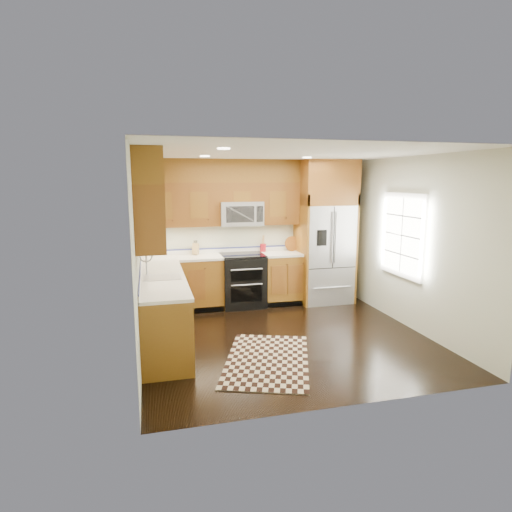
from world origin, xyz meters
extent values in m
plane|color=black|center=(0.00, 0.00, 0.00)|extent=(4.00, 4.00, 0.00)
cube|color=beige|center=(0.00, 2.00, 1.30)|extent=(4.00, 0.02, 2.60)
cube|color=beige|center=(-2.00, 0.00, 1.30)|extent=(0.02, 4.00, 2.60)
cube|color=beige|center=(2.00, 0.00, 1.30)|extent=(0.02, 4.00, 2.60)
cube|color=white|center=(1.98, 0.20, 1.40)|extent=(0.04, 1.10, 1.30)
cube|color=white|center=(1.97, 0.20, 1.40)|extent=(0.02, 0.95, 1.15)
cube|color=brown|center=(-1.31, 1.70, 0.45)|extent=(1.37, 0.60, 0.90)
cube|color=brown|center=(0.49, 1.70, 0.45)|extent=(0.72, 0.60, 0.90)
cube|color=brown|center=(-1.70, 0.20, 0.45)|extent=(0.60, 2.40, 0.90)
cube|color=white|center=(-0.57, 1.70, 0.92)|extent=(2.85, 0.62, 0.04)
cube|color=white|center=(-1.70, 0.20, 0.92)|extent=(0.62, 2.40, 0.04)
cube|color=brown|center=(-0.57, 1.83, 1.83)|extent=(2.85, 0.33, 0.75)
cube|color=brown|center=(-1.83, 0.20, 1.83)|extent=(0.33, 2.40, 0.75)
cube|color=brown|center=(-0.57, 1.83, 2.40)|extent=(2.85, 0.33, 0.40)
cube|color=brown|center=(-1.83, 0.20, 2.40)|extent=(0.33, 2.40, 0.40)
cube|color=black|center=(-0.25, 1.67, 0.46)|extent=(0.76, 0.64, 0.92)
cube|color=black|center=(-0.25, 1.67, 0.94)|extent=(0.76, 0.60, 0.02)
cube|color=black|center=(-0.25, 1.35, 0.62)|extent=(0.55, 0.01, 0.18)
cube|color=black|center=(-0.25, 1.35, 0.30)|extent=(0.55, 0.01, 0.28)
cylinder|color=#B2B2B7|center=(-0.25, 1.33, 0.74)|extent=(0.55, 0.02, 0.02)
cylinder|color=#B2B2B7|center=(-0.25, 1.33, 0.47)|extent=(0.55, 0.02, 0.02)
cube|color=#B2B2B7|center=(-0.25, 1.80, 1.66)|extent=(0.76, 0.40, 0.42)
cube|color=black|center=(-0.30, 1.60, 1.66)|extent=(0.50, 0.01, 0.28)
cube|color=#B2B2B7|center=(1.30, 1.63, 0.90)|extent=(0.90, 0.74, 1.80)
cube|color=black|center=(1.30, 1.26, 1.25)|extent=(0.01, 0.01, 1.08)
cube|color=black|center=(1.08, 1.25, 1.25)|extent=(0.18, 0.01, 0.28)
cube|color=brown|center=(0.83, 1.63, 1.00)|extent=(0.04, 0.74, 2.00)
cube|color=brown|center=(1.77, 1.63, 1.00)|extent=(0.04, 0.74, 2.00)
cube|color=brown|center=(1.30, 1.63, 2.20)|extent=(0.98, 0.74, 0.80)
cube|color=#B2B2B7|center=(-1.70, 0.20, 0.95)|extent=(0.50, 0.42, 0.02)
cylinder|color=#B2B2B7|center=(-1.90, 0.42, 1.08)|extent=(0.02, 0.02, 0.28)
torus|color=#B2B2B7|center=(-1.90, 0.34, 1.22)|extent=(0.18, 0.02, 0.18)
cube|color=black|center=(-0.47, -0.74, 0.01)|extent=(1.52, 1.93, 0.01)
cube|color=#A68650|center=(-1.05, 1.88, 1.04)|extent=(0.13, 0.15, 0.20)
cylinder|color=maroon|center=(0.19, 1.89, 1.01)|extent=(0.11, 0.11, 0.14)
cylinder|color=brown|center=(0.73, 1.82, 0.95)|extent=(0.30, 0.30, 0.02)
camera|label=1|loc=(-1.85, -5.63, 2.25)|focal=30.00mm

